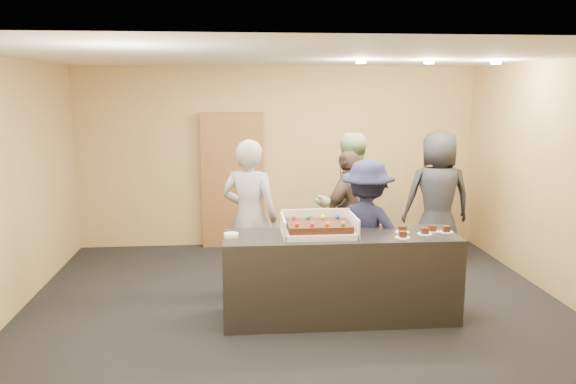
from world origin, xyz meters
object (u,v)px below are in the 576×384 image
object	(u,v)px
person_server_grey	(250,218)
person_sage_man	(348,205)
cake_box	(318,230)
person_dark_suit	(437,198)
sheet_cake	(319,226)
storage_cabinet	(233,180)
serving_counter	(340,277)
plate_stack	(231,235)
person_navy_man	(367,232)
person_brown_extra	(350,215)

from	to	relation	value
person_server_grey	person_sage_man	bearing A→B (deg)	-135.84
cake_box	person_dark_suit	distance (m)	2.50
cake_box	person_dark_suit	world-z (taller)	person_dark_suit
sheet_cake	person_sage_man	world-z (taller)	person_sage_man
cake_box	person_server_grey	size ratio (longest dim) A/B	0.41
sheet_cake	person_dark_suit	xyz separation A→B (m)	(1.86, 1.69, -0.08)
storage_cabinet	serving_counter	bearing A→B (deg)	-68.73
plate_stack	person_server_grey	size ratio (longest dim) A/B	0.08
storage_cabinet	person_sage_man	size ratio (longest dim) A/B	1.11
storage_cabinet	person_sage_man	distance (m)	2.09
person_navy_man	person_dark_suit	size ratio (longest dim) A/B	0.88
cake_box	sheet_cake	xyz separation A→B (m)	(-0.00, -0.03, 0.05)
plate_stack	person_server_grey	xyz separation A→B (m)	(0.21, 0.79, -0.01)
person_dark_suit	cake_box	bearing A→B (deg)	44.06
person_server_grey	person_dark_suit	world-z (taller)	person_dark_suit
cake_box	person_navy_man	size ratio (longest dim) A/B	0.46
serving_counter	cake_box	bearing A→B (deg)	173.59
serving_counter	person_dark_suit	size ratio (longest dim) A/B	1.31
storage_cabinet	cake_box	distance (m)	2.98
storage_cabinet	person_sage_man	world-z (taller)	storage_cabinet
person_server_grey	storage_cabinet	bearing A→B (deg)	-64.96
sheet_cake	person_brown_extra	distance (m)	1.38
person_sage_man	person_navy_man	xyz separation A→B (m)	(0.02, -0.94, -0.11)
cake_box	plate_stack	size ratio (longest dim) A/B	5.08
plate_stack	person_brown_extra	xyz separation A→B (m)	(1.46, 1.22, -0.10)
storage_cabinet	person_brown_extra	world-z (taller)	storage_cabinet
cake_box	person_dark_suit	xyz separation A→B (m)	(1.86, 1.66, -0.03)
person_navy_man	storage_cabinet	bearing A→B (deg)	-27.47
person_sage_man	person_brown_extra	world-z (taller)	person_sage_man
serving_counter	plate_stack	distance (m)	1.21
person_server_grey	person_dark_suit	bearing A→B (deg)	-141.39
person_navy_man	person_dark_suit	distance (m)	1.77
sheet_cake	person_navy_man	world-z (taller)	person_navy_man
storage_cabinet	person_dark_suit	distance (m)	2.99
storage_cabinet	plate_stack	xyz separation A→B (m)	(-0.00, -2.85, -0.09)
cake_box	person_dark_suit	bearing A→B (deg)	41.82
storage_cabinet	person_dark_suit	size ratio (longest dim) A/B	1.11
plate_stack	person_navy_man	size ratio (longest dim) A/B	0.09
plate_stack	serving_counter	bearing A→B (deg)	-0.98
person_brown_extra	person_dark_suit	size ratio (longest dim) A/B	0.89
serving_counter	person_brown_extra	bearing A→B (deg)	74.97
sheet_cake	person_sage_man	size ratio (longest dim) A/B	0.35
storage_cabinet	person_brown_extra	size ratio (longest dim) A/B	1.24
person_navy_man	person_brown_extra	xyz separation A→B (m)	(-0.03, 0.79, 0.01)
person_navy_man	person_brown_extra	distance (m)	0.79
person_sage_man	person_dark_suit	size ratio (longest dim) A/B	1.00
person_sage_man	person_dark_suit	world-z (taller)	person_dark_suit
storage_cabinet	person_server_grey	distance (m)	2.08
plate_stack	person_brown_extra	bearing A→B (deg)	39.88
storage_cabinet	person_server_grey	xyz separation A→B (m)	(0.21, -2.06, -0.10)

